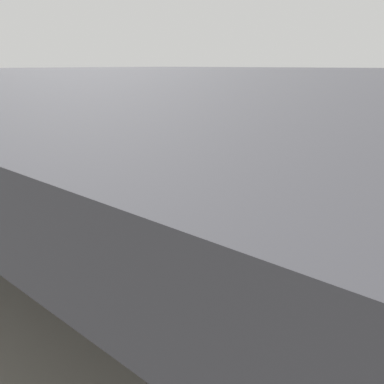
{
  "coord_description": "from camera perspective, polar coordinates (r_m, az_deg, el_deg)",
  "views": [
    {
      "loc": [
        35.47,
        -37.12,
        18.27
      ],
      "look_at": [
        4.89,
        -0.84,
        2.5
      ],
      "focal_mm": 36.06,
      "sensor_mm": 36.0,
      "label": 1
    }
  ],
  "objects": [
    {
      "name": "boarding_stairs",
      "position": [
        46.03,
        -2.18,
        -4.03
      ],
      "size": [
        4.33,
        2.38,
        4.57
      ],
      "color": "slate",
      "rests_on": "ground_plane"
    },
    {
      "name": "baggage_tug",
      "position": [
        60.2,
        9.71,
        0.97
      ],
      "size": [
        1.53,
        2.33,
        0.9
      ],
      "color": "yellow",
      "rests_on": "ground_plane"
    },
    {
      "name": "crew_worker_by_stairs",
      "position": [
        43.0,
        -2.28,
        -5.48
      ],
      "size": [
        0.52,
        0.33,
        1.56
      ],
      "color": "#232838",
      "rests_on": "ground_plane"
    },
    {
      "name": "ground_plane",
      "position": [
        54.49,
        -3.37,
        -1.23
      ],
      "size": [
        110.0,
        110.0,
        0.0
      ],
      "primitive_type": "plane",
      "color": "gray"
    },
    {
      "name": "airplane_main",
      "position": [
        53.67,
        2.09,
        2.26
      ],
      "size": [
        34.05,
        34.6,
        11.03
      ],
      "color": "white",
      "rests_on": "ground_plane"
    },
    {
      "name": "hangar_structure",
      "position": [
        62.12,
        5.39,
        16.95
      ],
      "size": [
        121.0,
        99.0,
        17.44
      ],
      "color": "#4C4F54",
      "rests_on": "ground_plane"
    },
    {
      "name": "crew_worker_near_nose",
      "position": [
        38.7,
        -9.4,
        -8.55
      ],
      "size": [
        0.23,
        0.55,
        1.58
      ],
      "color": "#232838",
      "rests_on": "ground_plane"
    }
  ]
}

